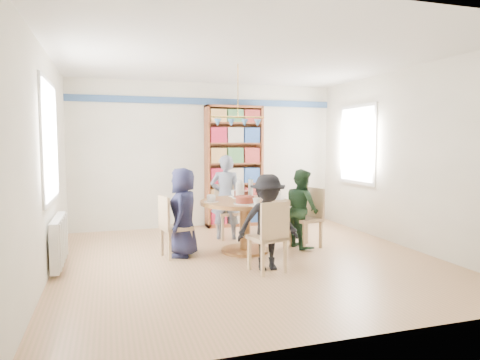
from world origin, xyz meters
name	(u,v)px	position (x,y,z in m)	size (l,w,h in m)	color
ground	(249,259)	(0.00, 0.00, 0.00)	(5.00, 5.00, 0.00)	tan
room_shell	(214,138)	(-0.26, 0.87, 1.65)	(5.00, 5.00, 5.00)	white
radiator	(59,241)	(-2.42, 0.30, 0.35)	(0.12, 1.00, 0.60)	silver
dining_table	(245,214)	(0.08, 0.41, 0.56)	(1.30, 1.30, 0.75)	brown
chair_left	(171,224)	(-0.99, 0.41, 0.47)	(0.45, 0.45, 0.86)	tan
chair_right	(309,214)	(1.11, 0.41, 0.49)	(0.48, 0.48, 0.90)	tan
chair_far	(227,208)	(0.09, 1.41, 0.49)	(0.41, 0.41, 0.88)	tan
chair_near	(270,234)	(0.06, -0.66, 0.49)	(0.46, 0.46, 0.88)	tan
person_left	(183,212)	(-0.82, 0.43, 0.62)	(0.60, 0.39, 1.24)	#171833
person_right	(302,208)	(0.98, 0.41, 0.59)	(0.58, 0.45, 1.19)	#19321D
person_far	(226,197)	(0.03, 1.30, 0.69)	(0.50, 0.33, 1.38)	gray
person_near	(268,222)	(0.08, -0.52, 0.60)	(0.77, 0.44, 1.19)	black
bookshelf	(234,167)	(0.48, 2.34, 1.12)	(1.08, 0.32, 2.27)	brown
tableware	(243,196)	(0.05, 0.43, 0.82)	(1.21, 1.21, 0.32)	white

